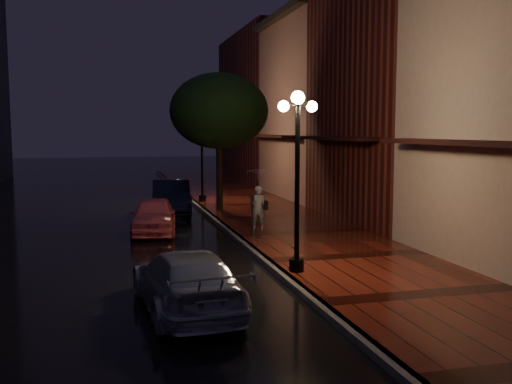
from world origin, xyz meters
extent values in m
plane|color=black|center=(0.00, 0.00, 0.00)|extent=(120.00, 120.00, 0.00)
cube|color=#43140B|center=(2.25, 0.00, 0.07)|extent=(4.50, 60.00, 0.15)
cube|color=#595451|center=(0.00, 0.00, 0.07)|extent=(0.25, 60.00, 0.15)
cube|color=#511914|center=(7.00, 2.00, 5.50)|extent=(5.00, 8.00, 11.00)
cube|color=#8C5951|center=(7.00, 10.00, 4.50)|extent=(5.00, 8.00, 9.00)
cube|color=#511914|center=(7.00, 20.00, 5.00)|extent=(5.00, 12.00, 10.00)
cylinder|color=black|center=(0.35, -5.00, 2.15)|extent=(0.12, 0.12, 4.00)
cylinder|color=black|center=(0.35, -5.00, 0.30)|extent=(0.36, 0.36, 0.30)
cube|color=black|center=(0.35, -5.00, 4.15)|extent=(0.70, 0.08, 0.08)
sphere|color=#FDCC98|center=(0.35, -5.00, 4.30)|extent=(0.32, 0.32, 0.32)
sphere|color=#FDCC98|center=(0.00, -5.00, 4.10)|extent=(0.26, 0.26, 0.26)
sphere|color=#FDCC98|center=(0.70, -5.00, 4.10)|extent=(0.26, 0.26, 0.26)
cylinder|color=black|center=(0.35, 9.00, 2.15)|extent=(0.12, 0.12, 4.00)
cylinder|color=black|center=(0.35, 9.00, 0.30)|extent=(0.36, 0.36, 0.30)
cube|color=black|center=(0.35, 9.00, 4.15)|extent=(0.70, 0.08, 0.08)
sphere|color=#FDCC98|center=(0.35, 9.00, 4.30)|extent=(0.32, 0.32, 0.32)
sphere|color=#FDCC98|center=(0.00, 9.00, 4.10)|extent=(0.26, 0.26, 0.26)
sphere|color=#FDCC98|center=(0.70, 9.00, 4.10)|extent=(0.26, 0.26, 0.26)
cylinder|color=black|center=(0.60, 6.00, 1.75)|extent=(0.28, 0.28, 3.20)
ellipsoid|color=black|center=(0.60, 6.00, 4.35)|extent=(4.16, 4.16, 3.20)
sphere|color=black|center=(1.30, 6.60, 3.75)|extent=(1.80, 1.80, 1.80)
sphere|color=black|center=(0.00, 5.30, 3.85)|extent=(1.80, 1.80, 1.80)
imported|color=#E45D68|center=(-2.51, 1.91, 0.62)|extent=(1.88, 3.77, 1.23)
imported|color=black|center=(-1.43, 6.22, 0.72)|extent=(1.92, 4.52, 1.45)
imported|color=#A8A8AF|center=(-2.58, -6.91, 0.61)|extent=(2.03, 4.31, 1.22)
imported|color=white|center=(0.90, 0.72, 0.91)|extent=(0.62, 0.48, 1.52)
imported|color=silver|center=(0.90, 0.72, 1.87)|extent=(0.88, 0.90, 0.81)
cylinder|color=black|center=(0.90, 0.72, 1.26)|extent=(0.02, 0.02, 1.21)
cube|color=black|center=(1.15, 0.67, 1.01)|extent=(0.12, 0.28, 0.30)
cylinder|color=black|center=(0.47, -0.15, 0.71)|extent=(0.06, 0.06, 1.11)
cube|color=black|center=(0.47, -0.15, 1.36)|extent=(0.13, 0.10, 0.22)
camera|label=1|loc=(-4.02, -17.81, 3.54)|focal=40.00mm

